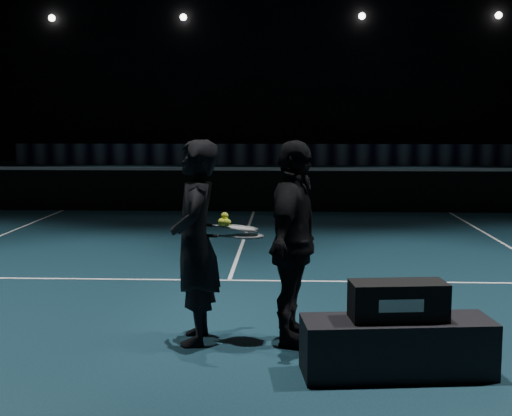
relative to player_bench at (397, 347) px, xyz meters
The scene contains 15 objects.
floor 9.66m from the player_bench, 99.22° to the left, with size 36.00×36.00×0.00m, color black.
wall_back 27.98m from the player_bench, 93.22° to the left, with size 30.00×30.00×0.00m, color black.
court_lines 9.66m from the player_bench, 99.22° to the left, with size 10.98×23.78×0.01m, color white, non-canonical shape.
net_mesh 9.66m from the player_bench, 99.22° to the left, with size 12.80×0.02×0.86m, color black.
net_tape 9.68m from the player_bench, 99.22° to the left, with size 12.80×0.03×0.07m, color white.
sponsor_backdrop 25.08m from the player_bench, 93.54° to the left, with size 22.00×0.15×0.90m, color black.
fixtures_far 28.09m from the player_bench, 93.24° to the left, with size 20.00×0.30×0.30m, color white, non-canonical shape.
player_bench is the anchor object (origin of this frame).
racket_bag 0.36m from the player_bench, ahead, with size 0.73×0.31×0.29m, color black.
bag_signature 0.40m from the player_bench, 90.00° to the right, with size 0.34×0.00×0.10m, color white.
player_a 1.92m from the player_bench, 155.79° to the left, with size 0.65×0.43×1.78m, color black.
player_b 1.27m from the player_bench, 137.58° to the left, with size 1.04×0.43×1.78m, color black.
racket_lower 1.58m from the player_bench, 148.49° to the left, with size 0.68×0.22×0.03m, color black, non-canonical shape.
racket_upper 1.66m from the player_bench, 148.14° to the left, with size 0.68×0.22×0.03m, color black, non-canonical shape.
tennis_balls 1.80m from the player_bench, 151.95° to the left, with size 0.12×0.10×0.12m, color #CEDF2F, non-canonical shape.
Camera 1 is at (0.70, -14.86, 1.95)m, focal length 50.00 mm.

